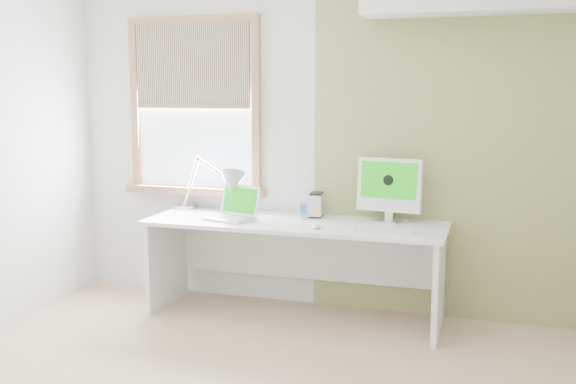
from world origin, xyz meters
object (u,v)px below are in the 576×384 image
at_px(desk, 297,246).
at_px(desk_lamp, 223,185).
at_px(laptop, 234,211).
at_px(imac, 389,186).
at_px(external_drive, 316,205).

height_order(desk, desk_lamp, desk_lamp).
xyz_separation_m(laptop, imac, (1.12, 0.23, 0.20)).
xyz_separation_m(desk_lamp, laptop, (0.15, -0.14, -0.17)).
xyz_separation_m(desk, imac, (0.66, 0.13, 0.46)).
relative_size(desk_lamp, external_drive, 3.87).
distance_m(desk, imac, 0.81).
xyz_separation_m(desk, laptop, (-0.46, -0.10, 0.26)).
bearing_deg(imac, desk, -168.47).
bearing_deg(imac, laptop, -168.27).
bearing_deg(external_drive, desk_lamp, -170.79).
relative_size(desk, external_drive, 11.80).
height_order(desk_lamp, external_drive, desk_lamp).
bearing_deg(laptop, desk, 12.02).
bearing_deg(external_drive, laptop, -155.26).
bearing_deg(desk, desk_lamp, 175.69).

